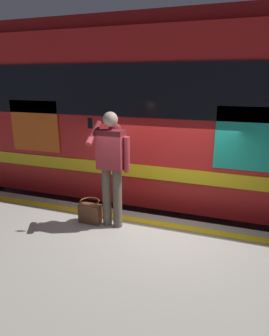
# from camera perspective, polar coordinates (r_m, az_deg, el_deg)

# --- Properties ---
(ground_plane) EXTENTS (23.78, 23.78, 0.00)m
(ground_plane) POSITION_cam_1_polar(r_m,az_deg,el_deg) (5.72, 3.71, -18.39)
(ground_plane) COLOR #3D3D3F
(safety_line) EXTENTS (14.27, 0.16, 0.01)m
(safety_line) POSITION_cam_1_polar(r_m,az_deg,el_deg) (4.93, 2.97, -10.33)
(safety_line) COLOR yellow
(safety_line) RESTS_ON platform
(track_rail_near) EXTENTS (18.92, 0.08, 0.16)m
(track_rail_near) POSITION_cam_1_polar(r_m,az_deg,el_deg) (6.67, 6.66, -12.10)
(track_rail_near) COLOR slate
(track_rail_near) RESTS_ON ground
(track_rail_far) EXTENTS (18.92, 0.08, 0.16)m
(track_rail_far) POSITION_cam_1_polar(r_m,az_deg,el_deg) (7.94, 9.04, -7.30)
(track_rail_far) COLOR slate
(track_rail_far) RESTS_ON ground
(train_carriage) EXTENTS (11.59, 3.04, 4.20)m
(train_carriage) POSITION_cam_1_polar(r_m,az_deg,el_deg) (6.72, 3.65, 11.19)
(train_carriage) COLOR red
(train_carriage) RESTS_ON ground
(passenger) EXTENTS (0.57, 0.55, 1.80)m
(passenger) POSITION_cam_1_polar(r_m,az_deg,el_deg) (4.46, -4.43, 1.41)
(passenger) COLOR brown
(passenger) RESTS_ON platform
(handbag) EXTENTS (0.36, 0.32, 0.38)m
(handbag) POSITION_cam_1_polar(r_m,az_deg,el_deg) (4.90, -8.52, -8.40)
(handbag) COLOR #59331E
(handbag) RESTS_ON platform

